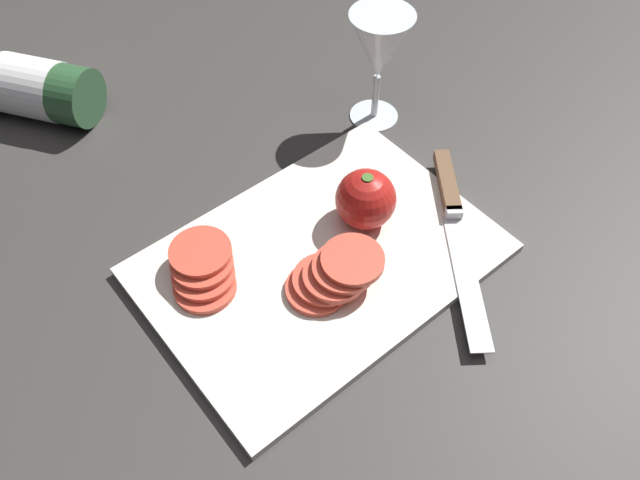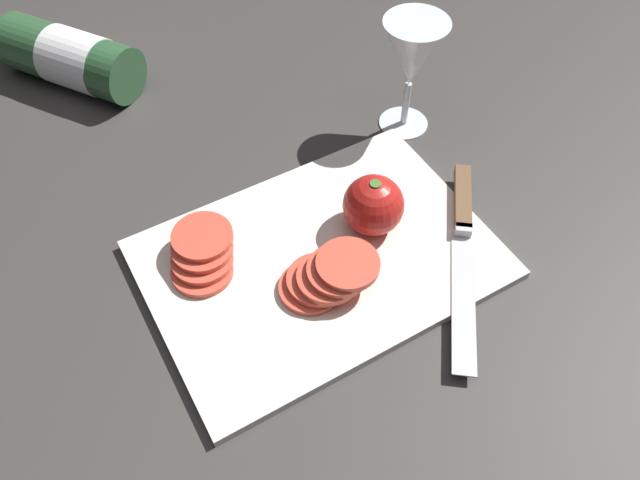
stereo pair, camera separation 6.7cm
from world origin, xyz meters
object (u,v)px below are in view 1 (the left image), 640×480
Objects in this scene: wine_glass at (380,50)px; knife at (452,206)px; tomato_slice_stack_near at (335,275)px; wine_bottle at (17,84)px; whole_tomato at (366,199)px; tomato_slice_stack_far at (203,269)px.

knife is at bearing -104.93° from wine_glass.
tomato_slice_stack_near is at bearing -54.07° from knife.
tomato_slice_stack_near is at bearing -75.13° from wine_bottle.
whole_tomato is at bearing -83.28° from knife.
knife is 2.48× the size of tomato_slice_stack_far.
wine_glass reaches higher than knife.
wine_bottle is 0.41m from tomato_slice_stack_far.
whole_tomato is 0.75× the size of tomato_slice_stack_far.
knife is at bearing -1.49° from tomato_slice_stack_near.
wine_glass is 0.30m from tomato_slice_stack_near.
whole_tomato is at bearing -14.42° from tomato_slice_stack_far.
tomato_slice_stack_near is (-0.09, -0.05, -0.02)m from whole_tomato.
wine_glass is 0.67× the size of knife.
whole_tomato reaches higher than wine_bottle.
whole_tomato is 0.20m from tomato_slice_stack_far.
knife is at bearing -58.65° from wine_bottle.
whole_tomato is (-0.14, -0.14, -0.06)m from wine_glass.
knife is 0.18m from tomato_slice_stack_near.
whole_tomato reaches higher than knife.
tomato_slice_stack_near is (-0.23, -0.19, -0.08)m from wine_glass.
wine_bottle is at bearing 94.35° from tomato_slice_stack_far.
tomato_slice_stack_far reaches higher than knife.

